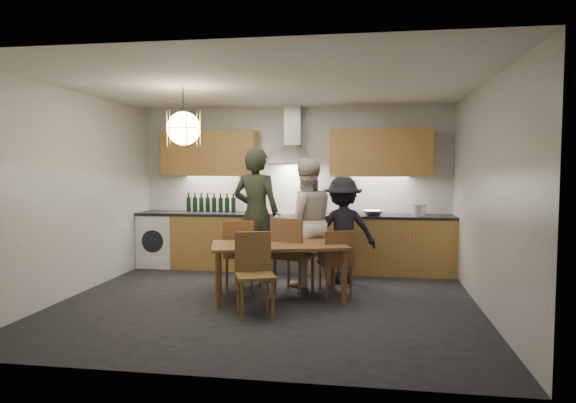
# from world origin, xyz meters

# --- Properties ---
(ground) EXTENTS (5.00, 5.00, 0.00)m
(ground) POSITION_xyz_m (0.00, 0.00, 0.00)
(ground) COLOR black
(ground) RESTS_ON ground
(room_shell) EXTENTS (5.02, 4.52, 2.61)m
(room_shell) POSITION_xyz_m (0.00, 0.00, 1.71)
(room_shell) COLOR silver
(room_shell) RESTS_ON ground
(counter_run) EXTENTS (5.00, 0.62, 0.90)m
(counter_run) POSITION_xyz_m (0.02, 1.95, 0.45)
(counter_run) COLOR tan
(counter_run) RESTS_ON ground
(range_stove) EXTENTS (0.90, 0.60, 0.92)m
(range_stove) POSITION_xyz_m (0.00, 1.94, 0.44)
(range_stove) COLOR silver
(range_stove) RESTS_ON ground
(wall_fixtures) EXTENTS (4.30, 0.54, 1.10)m
(wall_fixtures) POSITION_xyz_m (0.00, 2.07, 1.87)
(wall_fixtures) COLOR tan
(wall_fixtures) RESTS_ON ground
(pendant_lamp) EXTENTS (0.43, 0.43, 0.70)m
(pendant_lamp) POSITION_xyz_m (-1.00, -0.10, 2.10)
(pendant_lamp) COLOR black
(pendant_lamp) RESTS_ON ground
(dining_table) EXTENTS (1.80, 1.23, 0.69)m
(dining_table) POSITION_xyz_m (0.12, 0.17, 0.61)
(dining_table) COLOR brown
(dining_table) RESTS_ON ground
(chair_back_left) EXTENTS (0.47, 0.47, 0.94)m
(chair_back_left) POSITION_xyz_m (-0.46, 0.55, 0.54)
(chair_back_left) COLOR brown
(chair_back_left) RESTS_ON ground
(chair_back_mid) EXTENTS (0.58, 0.58, 0.99)m
(chair_back_mid) POSITION_xyz_m (0.22, 0.43, 0.57)
(chair_back_mid) COLOR brown
(chair_back_mid) RESTS_ON ground
(chair_back_right) EXTENTS (0.50, 0.50, 0.85)m
(chair_back_right) POSITION_xyz_m (0.83, 0.35, 0.49)
(chair_back_right) COLOR brown
(chair_back_right) RESTS_ON ground
(chair_front) EXTENTS (0.53, 0.53, 0.91)m
(chair_front) POSITION_xyz_m (-0.05, -0.50, 0.52)
(chair_front) COLOR brown
(chair_front) RESTS_ON ground
(person_left) EXTENTS (0.77, 0.58, 1.91)m
(person_left) POSITION_xyz_m (-0.38, 1.11, 0.96)
(person_left) COLOR black
(person_left) RESTS_ON ground
(person_mid) EXTENTS (1.04, 0.94, 1.76)m
(person_mid) POSITION_xyz_m (0.35, 0.94, 0.88)
(person_mid) COLOR beige
(person_mid) RESTS_ON ground
(person_right) EXTENTS (1.07, 0.77, 1.49)m
(person_right) POSITION_xyz_m (0.85, 1.21, 0.75)
(person_right) COLOR black
(person_right) RESTS_ON ground
(mixing_bowl) EXTENTS (0.37, 0.37, 0.08)m
(mixing_bowl) POSITION_xyz_m (1.27, 1.85, 0.94)
(mixing_bowl) COLOR silver
(mixing_bowl) RESTS_ON counter_run
(stock_pot) EXTENTS (0.25, 0.25, 0.15)m
(stock_pot) POSITION_xyz_m (1.96, 1.99, 0.97)
(stock_pot) COLOR silver
(stock_pot) RESTS_ON counter_run
(wine_bottles) EXTENTS (0.83, 0.07, 0.31)m
(wine_bottles) POSITION_xyz_m (-1.34, 2.03, 1.05)
(wine_bottles) COLOR black
(wine_bottles) RESTS_ON counter_run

